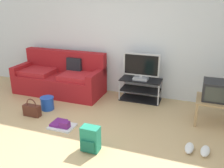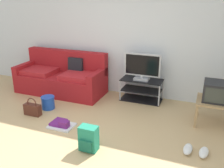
{
  "view_description": "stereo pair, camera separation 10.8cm",
  "coord_description": "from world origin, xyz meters",
  "px_view_note": "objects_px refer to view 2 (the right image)",
  "views": [
    {
      "loc": [
        1.7,
        -2.77,
        2.16
      ],
      "look_at": [
        0.23,
        1.23,
        0.63
      ],
      "focal_mm": 39.84,
      "sensor_mm": 36.0,
      "label": 1
    },
    {
      "loc": [
        1.8,
        -2.73,
        2.16
      ],
      "look_at": [
        0.23,
        1.23,
        0.63
      ],
      "focal_mm": 39.84,
      "sensor_mm": 36.0,
      "label": 2
    }
  ],
  "objects_px": {
    "crt_tv": "(216,91)",
    "flat_tv": "(142,67)",
    "cleaning_bucket": "(48,102)",
    "couch": "(62,78)",
    "tv_stand": "(142,90)",
    "backpack": "(89,139)",
    "handbag": "(33,109)",
    "side_table": "(214,104)",
    "sneakers_pair": "(196,151)",
    "floor_tray": "(61,124)"
  },
  "relations": [
    {
      "from": "side_table",
      "to": "floor_tray",
      "type": "relative_size",
      "value": 1.35
    },
    {
      "from": "backpack",
      "to": "floor_tray",
      "type": "xyz_separation_m",
      "value": [
        -0.75,
        0.44,
        -0.15
      ]
    },
    {
      "from": "couch",
      "to": "tv_stand",
      "type": "relative_size",
      "value": 2.33
    },
    {
      "from": "couch",
      "to": "backpack",
      "type": "relative_size",
      "value": 5.33
    },
    {
      "from": "flat_tv",
      "to": "backpack",
      "type": "height_order",
      "value": "flat_tv"
    },
    {
      "from": "backpack",
      "to": "handbag",
      "type": "xyz_separation_m",
      "value": [
        -1.5,
        0.62,
        -0.07
      ]
    },
    {
      "from": "backpack",
      "to": "handbag",
      "type": "distance_m",
      "value": 1.63
    },
    {
      "from": "cleaning_bucket",
      "to": "sneakers_pair",
      "type": "height_order",
      "value": "cleaning_bucket"
    },
    {
      "from": "sneakers_pair",
      "to": "couch",
      "type": "bearing_deg",
      "value": 155.8
    },
    {
      "from": "sneakers_pair",
      "to": "tv_stand",
      "type": "bearing_deg",
      "value": 127.99
    },
    {
      "from": "side_table",
      "to": "sneakers_pair",
      "type": "height_order",
      "value": "side_table"
    },
    {
      "from": "backpack",
      "to": "floor_tray",
      "type": "distance_m",
      "value": 0.88
    },
    {
      "from": "tv_stand",
      "to": "flat_tv",
      "type": "distance_m",
      "value": 0.51
    },
    {
      "from": "couch",
      "to": "side_table",
      "type": "height_order",
      "value": "couch"
    },
    {
      "from": "floor_tray",
      "to": "couch",
      "type": "bearing_deg",
      "value": 121.36
    },
    {
      "from": "flat_tv",
      "to": "backpack",
      "type": "xyz_separation_m",
      "value": [
        -0.23,
        -2.06,
        -0.56
      ]
    },
    {
      "from": "flat_tv",
      "to": "backpack",
      "type": "distance_m",
      "value": 2.15
    },
    {
      "from": "couch",
      "to": "floor_tray",
      "type": "height_order",
      "value": "couch"
    },
    {
      "from": "tv_stand",
      "to": "backpack",
      "type": "xyz_separation_m",
      "value": [
        -0.23,
        -2.08,
        -0.05
      ]
    },
    {
      "from": "backpack",
      "to": "cleaning_bucket",
      "type": "xyz_separation_m",
      "value": [
        -1.4,
        0.97,
        -0.05
      ]
    },
    {
      "from": "tv_stand",
      "to": "crt_tv",
      "type": "distance_m",
      "value": 1.58
    },
    {
      "from": "couch",
      "to": "cleaning_bucket",
      "type": "bearing_deg",
      "value": -75.55
    },
    {
      "from": "crt_tv",
      "to": "flat_tv",
      "type": "bearing_deg",
      "value": 160.21
    },
    {
      "from": "tv_stand",
      "to": "couch",
      "type": "bearing_deg",
      "value": -173.76
    },
    {
      "from": "cleaning_bucket",
      "to": "sneakers_pair",
      "type": "xyz_separation_m",
      "value": [
        2.87,
        -0.49,
        -0.09
      ]
    },
    {
      "from": "cleaning_bucket",
      "to": "sneakers_pair",
      "type": "distance_m",
      "value": 2.92
    },
    {
      "from": "floor_tray",
      "to": "flat_tv",
      "type": "bearing_deg",
      "value": 58.89
    },
    {
      "from": "crt_tv",
      "to": "couch",
      "type": "bearing_deg",
      "value": 174.15
    },
    {
      "from": "tv_stand",
      "to": "cleaning_bucket",
      "type": "xyz_separation_m",
      "value": [
        -1.62,
        -1.11,
        -0.1
      ]
    },
    {
      "from": "crt_tv",
      "to": "cleaning_bucket",
      "type": "xyz_separation_m",
      "value": [
        -3.06,
        -0.57,
        -0.47
      ]
    },
    {
      "from": "flat_tv",
      "to": "crt_tv",
      "type": "height_order",
      "value": "flat_tv"
    },
    {
      "from": "cleaning_bucket",
      "to": "sneakers_pair",
      "type": "bearing_deg",
      "value": -9.63
    },
    {
      "from": "couch",
      "to": "flat_tv",
      "type": "height_order",
      "value": "flat_tv"
    },
    {
      "from": "side_table",
      "to": "floor_tray",
      "type": "bearing_deg",
      "value": -155.81
    },
    {
      "from": "backpack",
      "to": "tv_stand",
      "type": "bearing_deg",
      "value": 110.77
    },
    {
      "from": "flat_tv",
      "to": "cleaning_bucket",
      "type": "bearing_deg",
      "value": -146.12
    },
    {
      "from": "cleaning_bucket",
      "to": "floor_tray",
      "type": "relative_size",
      "value": 0.62
    },
    {
      "from": "sneakers_pair",
      "to": "cleaning_bucket",
      "type": "bearing_deg",
      "value": 170.37
    },
    {
      "from": "side_table",
      "to": "sneakers_pair",
      "type": "bearing_deg",
      "value": -100.45
    },
    {
      "from": "side_table",
      "to": "floor_tray",
      "type": "xyz_separation_m",
      "value": [
        -2.42,
        -1.09,
        -0.34
      ]
    },
    {
      "from": "flat_tv",
      "to": "sneakers_pair",
      "type": "height_order",
      "value": "flat_tv"
    },
    {
      "from": "couch",
      "to": "crt_tv",
      "type": "relative_size",
      "value": 4.57
    },
    {
      "from": "side_table",
      "to": "backpack",
      "type": "xyz_separation_m",
      "value": [
        -1.67,
        -1.53,
        -0.2
      ]
    },
    {
      "from": "sneakers_pair",
      "to": "handbag",
      "type": "bearing_deg",
      "value": 177.34
    },
    {
      "from": "couch",
      "to": "handbag",
      "type": "bearing_deg",
      "value": -84.11
    },
    {
      "from": "cleaning_bucket",
      "to": "sneakers_pair",
      "type": "relative_size",
      "value": 0.72
    },
    {
      "from": "tv_stand",
      "to": "sneakers_pair",
      "type": "relative_size",
      "value": 2.34
    },
    {
      "from": "crt_tv",
      "to": "tv_stand",
      "type": "bearing_deg",
      "value": 159.43
    },
    {
      "from": "crt_tv",
      "to": "backpack",
      "type": "xyz_separation_m",
      "value": [
        -1.67,
        -1.54,
        -0.42
      ]
    },
    {
      "from": "tv_stand",
      "to": "flat_tv",
      "type": "bearing_deg",
      "value": -90.0
    }
  ]
}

